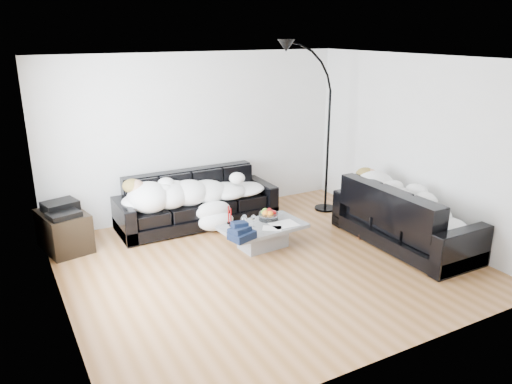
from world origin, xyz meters
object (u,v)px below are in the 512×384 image
wine_glass_b (244,223)px  candle_right (229,215)px  shoes (367,232)px  sleeper_back (198,187)px  wine_glass_c (253,221)px  candle_left (231,217)px  fruit_bowl (269,214)px  sofa_back (197,200)px  wine_glass_a (245,220)px  coffee_table (263,236)px  sofa_right (405,215)px  floor_lamp (328,139)px  av_cabinet (64,231)px  stereo (61,208)px  sleeper_right (407,201)px

wine_glass_b → candle_right: 0.30m
candle_right → shoes: 2.11m
sleeper_back → wine_glass_c: size_ratio=11.80×
wine_glass_c → candle_left: (-0.26, 0.18, 0.04)m
fruit_bowl → candle_right: 0.58m
shoes → wine_glass_b: bearing=-161.9°
sofa_back → sleeper_back: size_ratio=1.18×
wine_glass_a → coffee_table: bearing=-28.7°
sofa_back → sofa_right: bearing=-43.0°
wine_glass_c → floor_lamp: floor_lamp is taller
coffee_table → floor_lamp: (1.70, 0.85, 1.06)m
candle_left → av_cabinet: bearing=151.8°
fruit_bowl → av_cabinet: av_cabinet is taller
sofa_back → candle_right: bearing=-86.1°
stereo → coffee_table: bearing=-42.2°
coffee_table → candle_right: (-0.40, 0.27, 0.30)m
candle_left → sofa_right: bearing=-24.8°
coffee_table → stereo: bearing=152.6°
coffee_table → floor_lamp: 2.17m
sofa_right → shoes: (-0.25, 0.48, -0.39)m
wine_glass_c → candle_right: (-0.25, 0.27, 0.04)m
candle_left → shoes: bearing=-15.5°
wine_glass_c → sofa_right: bearing=-23.4°
coffee_table → stereo: size_ratio=2.61×
sofa_right → sleeper_back: sofa_right is taller
fruit_bowl → shoes: (1.40, -0.51, -0.37)m
wine_glass_a → wine_glass_c: bearing=-59.8°
wine_glass_b → candle_left: 0.22m
coffee_table → wine_glass_a: size_ratio=7.47×
fruit_bowl → sleeper_back: bearing=120.4°
sleeper_right → wine_glass_a: sleeper_right is taller
av_cabinet → floor_lamp: (4.14, -0.41, 0.95)m
sleeper_back → candle_left: (0.05, -1.04, -0.16)m
av_cabinet → candle_right: bearing=-37.4°
wine_glass_c → fruit_bowl: bearing=23.9°
wine_glass_a → wine_glass_c: wine_glass_c is taller
sleeper_right → sofa_back: bearing=47.0°
candle_left → floor_lamp: size_ratio=0.11×
coffee_table → sleeper_back: bearing=110.9°
wine_glass_b → wine_glass_c: (0.15, 0.01, -0.01)m
sleeper_back → wine_glass_b: bearing=-82.6°
sofa_back → sleeper_right: (2.28, -2.12, 0.24)m
coffee_table → candle_right: 0.57m
coffee_table → wine_glass_c: (-0.15, -0.00, 0.26)m
stereo → floor_lamp: floor_lamp is taller
sleeper_back → av_cabinet: 2.01m
wine_glass_b → wine_glass_c: wine_glass_b is taller
wine_glass_c → coffee_table: bearing=1.2°
sofa_back → candle_right: size_ratio=9.54×
sleeper_back → floor_lamp: bearing=-9.6°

